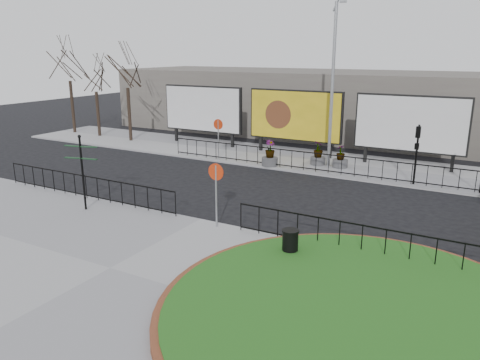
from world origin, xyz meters
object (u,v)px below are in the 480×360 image
Objects in this scene: planter_a at (270,156)px; planter_b at (318,155)px; lamp_post at (333,83)px; fingerpost_sign at (82,165)px; billboard_mid at (295,116)px; litter_bin at (290,243)px; planter_c at (340,159)px.

planter_b is at bearing 34.24° from planter_a.
lamp_post reaches higher than fingerpost_sign.
lamp_post is at bearing -33.25° from billboard_mid.
lamp_post is 13.54m from litter_bin.
planter_b is 1.08× the size of planter_c.
litter_bin is (6.00, -14.47, -2.02)m from billboard_mid.
billboard_mid is 4.72× the size of planter_c.
planter_a is at bearing -156.61° from planter_c.
fingerpost_sign is (-3.39, -14.37, -0.56)m from billboard_mid.
fingerpost_sign is at bearing -107.43° from planter_a.
litter_bin is at bearing -11.94° from fingerpost_sign.
litter_bin is 0.61× the size of planter_a.
litter_bin is 0.70× the size of planter_c.
litter_bin is 12.45m from planter_a.
fingerpost_sign is 13.73m from planter_b.
planter_a is (3.39, 10.80, -1.35)m from fingerpost_sign.
billboard_mid is 4.38× the size of planter_b.
lamp_post is at bearing 0.00° from planter_b.
planter_b is (2.35, -1.97, -1.93)m from billboard_mid.
planter_b is at bearing 53.84° from fingerpost_sign.
fingerpost_sign is 2.42× the size of planter_c.
fingerpost_sign is at bearing -119.76° from planter_c.
litter_bin is (9.39, -0.10, -1.46)m from fingerpost_sign.
billboard_mid is at bearing 65.41° from fingerpost_sign.
fingerpost_sign is at bearing -117.29° from lamp_post.
lamp_post is at bearing 51.39° from fingerpost_sign.
lamp_post is 4.29m from planter_c.
planter_b is at bearing 180.00° from planter_c.
litter_bin is 13.02m from planter_b.
billboard_mid is 4.65m from planter_c.
planter_b reaches higher than litter_bin.
litter_bin is 0.65× the size of planter_b.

